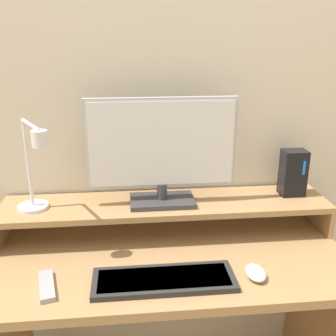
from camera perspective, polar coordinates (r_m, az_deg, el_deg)
The scene contains 9 objects.
wall_back at distance 1.51m, azimuth -0.96°, elevation 11.60°, with size 6.00×0.05×2.50m.
desk at distance 1.50m, azimuth 0.35°, elevation -19.25°, with size 1.22×0.58×0.72m.
monitor_shelf at distance 1.48m, azimuth -0.33°, elevation -5.59°, with size 1.22×0.24×0.13m.
monitor at distance 1.39m, azimuth -0.90°, elevation 2.59°, with size 0.53×0.14×0.39m.
desk_lamp at distance 1.38m, azimuth -18.81°, elevation -0.60°, with size 0.16×0.24×0.33m.
router_dock at distance 1.58m, azimuth 17.68°, elevation -0.67°, with size 0.09×0.07×0.18m.
keyboard at distance 1.24m, azimuth -0.60°, elevation -15.90°, with size 0.43×0.15×0.02m.
mouse at distance 1.29m, azimuth 12.61°, elevation -14.61°, with size 0.06×0.09×0.03m.
remote_control at distance 1.27m, azimuth -17.20°, elevation -16.01°, with size 0.08×0.16×0.02m.
Camera 1 is at (-0.13, -0.88, 1.44)m, focal length 42.00 mm.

